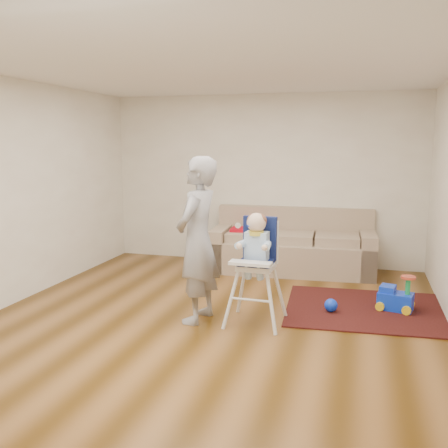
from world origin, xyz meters
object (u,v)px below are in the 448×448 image
(ride_on_toy, at_px, (396,292))
(high_chair, at_px, (256,270))
(adult, at_px, (198,240))
(toy_ball, at_px, (331,305))
(side_table, at_px, (211,251))
(sofa, at_px, (292,241))

(ride_on_toy, height_order, high_chair, high_chair)
(adult, bearing_deg, ride_on_toy, 119.73)
(toy_ball, relative_size, adult, 0.08)
(side_table, height_order, high_chair, high_chair)
(sofa, height_order, ride_on_toy, sofa)
(high_chair, relative_size, adult, 0.68)
(side_table, relative_size, ride_on_toy, 1.08)
(side_table, distance_m, toy_ball, 2.72)
(high_chair, bearing_deg, ride_on_toy, 31.03)
(sofa, distance_m, adult, 2.56)
(side_table, bearing_deg, adult, -76.03)
(toy_ball, height_order, adult, adult)
(adult, bearing_deg, toy_ball, 120.68)
(sofa, distance_m, side_table, 1.32)
(ride_on_toy, distance_m, high_chair, 1.74)
(toy_ball, xyz_separation_m, adult, (-1.40, -0.63, 0.81))
(side_table, xyz_separation_m, adult, (0.61, -2.45, 0.67))
(side_table, distance_m, ride_on_toy, 3.13)
(ride_on_toy, bearing_deg, toy_ball, -145.45)
(high_chair, bearing_deg, side_table, 119.59)
(adult, bearing_deg, sofa, 170.57)
(side_table, relative_size, adult, 0.25)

